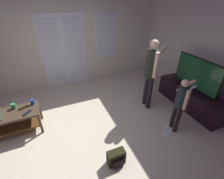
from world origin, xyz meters
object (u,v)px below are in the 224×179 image
coffee_table (10,119)px  person_adult (151,70)px  cup_near_edge (14,106)px  dvd_remote_slim (27,113)px  cup_by_laptop (32,102)px  person_child (181,102)px  loose_keyboard (168,130)px  tv_stand (190,98)px  flat_screen_tv (197,74)px  tv_remote_black (23,108)px  backpack (116,158)px

coffee_table → person_adult: 3.03m
cup_near_edge → dvd_remote_slim: size_ratio=0.61×
person_adult → cup_by_laptop: bearing=170.5°
person_child → dvd_remote_slim: person_child is taller
loose_keyboard → cup_near_edge: 3.12m
tv_stand → flat_screen_tv: size_ratio=1.50×
coffee_table → loose_keyboard: (2.88, -1.18, -0.34)m
cup_by_laptop → tv_remote_black: 0.19m
person_child → cup_by_laptop: (-2.56, 1.33, -0.16)m
person_child → loose_keyboard: 0.69m
dvd_remote_slim → cup_near_edge: bearing=86.6°
coffee_table → tv_remote_black: tv_remote_black is taller
dvd_remote_slim → person_child: bearing=-67.1°
person_adult → backpack: person_adult is taller
coffee_table → person_child: 3.25m
flat_screen_tv → cup_by_laptop: (-3.45, 0.86, -0.33)m
loose_keyboard → dvd_remote_slim: dvd_remote_slim is taller
coffee_table → dvd_remote_slim: bearing=-20.2°
backpack → cup_near_edge: size_ratio=2.82×
flat_screen_tv → loose_keyboard: (-1.01, -0.47, -0.86)m
coffee_table → person_adult: person_adult is taller
tv_stand → backpack: bearing=-163.2°
backpack → tv_remote_black: size_ratio=1.71×
tv_stand → person_adult: person_adult is taller
flat_screen_tv → person_adult: bearing=155.1°
backpack → dvd_remote_slim: 1.84m
cup_near_edge → tv_remote_black: (0.16, -0.07, -0.04)m
flat_screen_tv → person_adult: (-0.94, 0.43, 0.10)m
tv_remote_black → loose_keyboard: bearing=-51.4°
tv_remote_black → person_child: bearing=-50.5°
tv_stand → backpack: 2.40m
cup_near_edge → tv_stand: bearing=-12.8°
dvd_remote_slim → flat_screen_tv: bearing=-54.8°
cup_near_edge → cup_by_laptop: 0.34m
coffee_table → tv_remote_black: bearing=14.6°
person_adult → backpack: size_ratio=5.57×
cup_by_laptop → person_child: bearing=-27.3°
cup_near_edge → dvd_remote_slim: 0.36m
tv_stand → cup_near_edge: cup_near_edge is taller
tv_remote_black → cup_by_laptop: bearing=-3.6°
flat_screen_tv → cup_near_edge: 3.90m
person_child → dvd_remote_slim: size_ratio=6.77×
coffee_table → person_child: (3.00, -1.18, 0.34)m
coffee_table → tv_stand: size_ratio=0.64×
person_adult → backpack: (-1.35, -1.13, -0.85)m
person_adult → cup_by_laptop: person_adult is taller
loose_keyboard → cup_by_laptop: 2.83m
loose_keyboard → cup_by_laptop: (-2.44, 1.32, 0.53)m
person_child → tv_remote_black: (-2.74, 1.25, -0.20)m
tv_remote_black → cup_near_edge: bearing=130.5°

